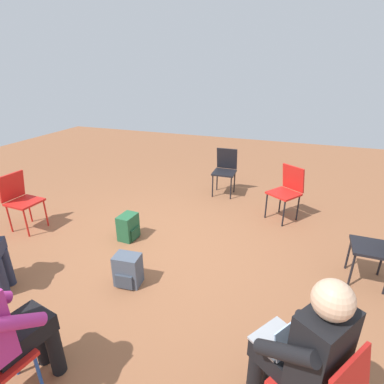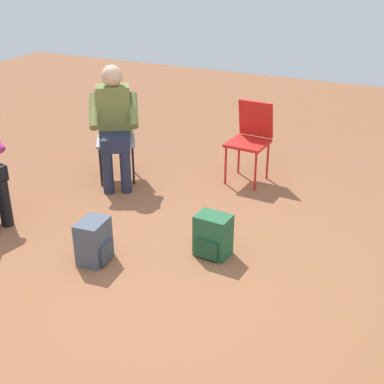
{
  "view_description": "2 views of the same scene",
  "coord_description": "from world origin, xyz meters",
  "px_view_note": "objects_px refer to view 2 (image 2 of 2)",
  "views": [
    {
      "loc": [
        1.47,
        -2.93,
        2.24
      ],
      "look_at": [
        0.31,
        0.31,
        0.79
      ],
      "focal_mm": 28.0,
      "sensor_mm": 36.0,
      "label": 1
    },
    {
      "loc": [
        2.92,
        1.68,
        2.37
      ],
      "look_at": [
        0.01,
        0.3,
        0.85
      ],
      "focal_mm": 50.0,
      "sensor_mm": 36.0,
      "label": 2
    }
  ],
  "objects_px": {
    "chair_southwest": "(116,133)",
    "backpack_by_empty_chair": "(213,238)",
    "backpack_near_laptop_user": "(94,243)",
    "chair_west": "(251,136)",
    "person_in_olive": "(114,120)"
  },
  "relations": [
    {
      "from": "backpack_by_empty_chair",
      "to": "backpack_near_laptop_user",
      "type": "bearing_deg",
      "value": -59.19
    },
    {
      "from": "backpack_near_laptop_user",
      "to": "backpack_by_empty_chair",
      "type": "relative_size",
      "value": 1.0
    },
    {
      "from": "backpack_near_laptop_user",
      "to": "backpack_by_empty_chair",
      "type": "bearing_deg",
      "value": 120.81
    },
    {
      "from": "chair_southwest",
      "to": "backpack_by_empty_chair",
      "type": "distance_m",
      "value": 1.94
    },
    {
      "from": "chair_west",
      "to": "person_in_olive",
      "type": "distance_m",
      "value": 1.44
    },
    {
      "from": "chair_southwest",
      "to": "backpack_by_empty_chair",
      "type": "relative_size",
      "value": 2.36
    },
    {
      "from": "backpack_by_empty_chair",
      "to": "person_in_olive",
      "type": "bearing_deg",
      "value": -121.16
    },
    {
      "from": "backpack_near_laptop_user",
      "to": "backpack_by_empty_chair",
      "type": "distance_m",
      "value": 0.97
    },
    {
      "from": "chair_west",
      "to": "chair_southwest",
      "type": "xyz_separation_m",
      "value": [
        0.54,
        -1.34,
        0.0
      ]
    },
    {
      "from": "chair_west",
      "to": "backpack_near_laptop_user",
      "type": "relative_size",
      "value": 2.36
    },
    {
      "from": "chair_southwest",
      "to": "backpack_by_empty_chair",
      "type": "xyz_separation_m",
      "value": [
        1.05,
        1.6,
        -0.34
      ]
    },
    {
      "from": "chair_west",
      "to": "person_in_olive",
      "type": "xyz_separation_m",
      "value": [
        0.68,
        -1.25,
        0.2
      ]
    },
    {
      "from": "chair_west",
      "to": "person_in_olive",
      "type": "relative_size",
      "value": 0.69
    },
    {
      "from": "chair_southwest",
      "to": "backpack_near_laptop_user",
      "type": "distance_m",
      "value": 1.76
    },
    {
      "from": "chair_west",
      "to": "backpack_by_empty_chair",
      "type": "relative_size",
      "value": 2.36
    }
  ]
}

